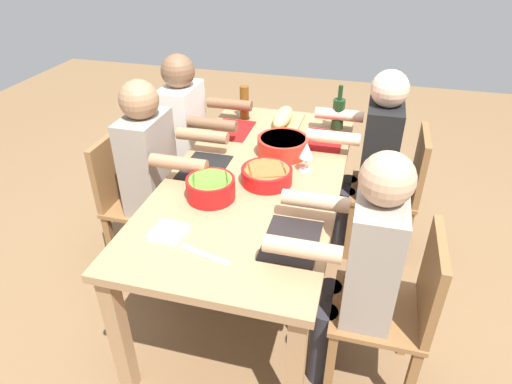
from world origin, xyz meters
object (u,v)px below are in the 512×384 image
(chair_far_right, at_px, (167,157))
(serving_bowl_salad, at_px, (211,187))
(diner_far_center, at_px, (155,168))
(serving_bowl_pasta, at_px, (283,145))
(diner_near_left, at_px, (362,260))
(chair_near_right, at_px, (398,187))
(wine_glass, at_px, (307,152))
(beer_bottle, at_px, (244,102))
(diner_near_right, at_px, (372,152))
(serving_bowl_fruit, at_px, (267,175))
(chair_far_center, at_px, (132,195))
(cutting_board, at_px, (283,125))
(dining_table, at_px, (256,188))
(chair_near_left, at_px, (399,306))
(diner_far_right, at_px, (189,131))
(wine_bottle, at_px, (338,114))
(napkin_stack, at_px, (169,232))
(bread_loaf, at_px, (283,117))

(chair_far_right, height_order, serving_bowl_salad, chair_far_right)
(diner_far_center, relative_size, serving_bowl_salad, 5.09)
(serving_bowl_pasta, bearing_deg, serving_bowl_salad, 156.32)
(diner_near_left, bearing_deg, chair_near_right, -10.24)
(wine_glass, bearing_deg, beer_bottle, 40.02)
(diner_near_right, bearing_deg, chair_far_right, 90.00)
(diner_far_center, distance_m, serving_bowl_fruit, 0.67)
(wine_glass, bearing_deg, chair_near_right, -52.51)
(chair_far_center, xyz_separation_m, chair_far_right, (0.51, 0.00, 0.00))
(serving_bowl_pasta, height_order, cutting_board, serving_bowl_pasta)
(chair_near_right, bearing_deg, dining_table, 123.36)
(chair_near_left, relative_size, diner_far_right, 0.71)
(serving_bowl_pasta, height_order, beer_bottle, beer_bottle)
(serving_bowl_salad, xyz_separation_m, wine_bottle, (0.97, -0.50, 0.05))
(diner_far_center, height_order, chair_far_right, diner_far_center)
(chair_far_center, xyz_separation_m, serving_bowl_fruit, (-0.06, -0.85, 0.30))
(chair_far_center, bearing_deg, serving_bowl_salad, -114.07)
(chair_near_right, bearing_deg, chair_near_left, 180.00)
(chair_near_right, xyz_separation_m, diner_far_center, (-0.51, 1.36, 0.21))
(dining_table, height_order, beer_bottle, beer_bottle)
(dining_table, height_order, napkin_stack, napkin_stack)
(chair_far_right, height_order, serving_bowl_pasta, chair_far_right)
(chair_far_center, xyz_separation_m, bread_loaf, (0.65, -0.78, 0.32))
(serving_bowl_fruit, bearing_deg, bread_loaf, 5.39)
(wine_glass, bearing_deg, diner_far_right, 64.25)
(chair_near_right, relative_size, serving_bowl_salad, 3.61)
(napkin_stack, bearing_deg, diner_near_left, -83.46)
(bread_loaf, bearing_deg, serving_bowl_salad, 170.33)
(serving_bowl_salad, xyz_separation_m, cutting_board, (0.93, -0.16, -0.05))
(napkin_stack, bearing_deg, diner_far_center, 30.77)
(diner_near_left, relative_size, serving_bowl_fruit, 4.57)
(diner_near_left, bearing_deg, bread_loaf, 26.65)
(bread_loaf, distance_m, wine_bottle, 0.35)
(diner_near_right, relative_size, napkin_stack, 8.57)
(serving_bowl_salad, relative_size, beer_bottle, 1.07)
(chair_far_center, relative_size, diner_near_left, 0.71)
(chair_near_left, xyz_separation_m, wine_glass, (0.61, 0.52, 0.37))
(wine_bottle, bearing_deg, serving_bowl_fruit, 159.75)
(serving_bowl_fruit, xyz_separation_m, serving_bowl_pasta, (0.33, -0.01, 0.01))
(bread_loaf, bearing_deg, diner_far_center, 137.66)
(chair_far_right, bearing_deg, beer_bottle, -66.89)
(wine_bottle, height_order, napkin_stack, wine_bottle)
(chair_far_center, bearing_deg, beer_bottle, -34.75)
(diner_near_right, relative_size, serving_bowl_pasta, 4.14)
(bread_loaf, bearing_deg, diner_far_right, 103.60)
(serving_bowl_salad, bearing_deg, chair_near_left, -104.07)
(chair_far_center, distance_m, diner_far_right, 0.58)
(diner_near_right, xyz_separation_m, diner_far_right, (0.00, 1.18, 0.00))
(serving_bowl_fruit, distance_m, napkin_stack, 0.62)
(bread_loaf, bearing_deg, chair_near_right, -100.62)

